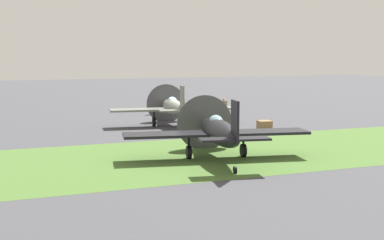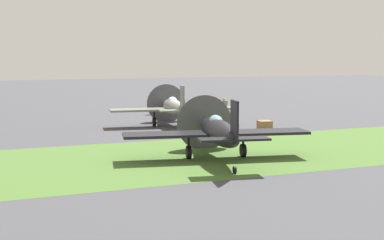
# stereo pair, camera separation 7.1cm
# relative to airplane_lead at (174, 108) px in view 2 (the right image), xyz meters

# --- Properties ---
(ground_plane) EXTENTS (160.00, 160.00, 0.00)m
(ground_plane) POSITION_rel_airplane_lead_xyz_m (0.91, 0.24, -1.41)
(ground_plane) COLOR #424247
(grass_verge) EXTENTS (120.00, 11.00, 0.01)m
(grass_verge) POSITION_rel_airplane_lead_xyz_m (0.91, -11.34, -1.40)
(grass_verge) COLOR #476B2D
(grass_verge) RESTS_ON ground
(airplane_lead) EXTENTS (9.50, 7.55, 3.36)m
(airplane_lead) POSITION_rel_airplane_lead_xyz_m (0.00, 0.00, 0.00)
(airplane_lead) COLOR slate
(airplane_lead) RESTS_ON ground
(airplane_wingman) EXTENTS (9.69, 7.74, 3.43)m
(airplane_wingman) POSITION_rel_airplane_lead_xyz_m (-2.05, -12.55, 0.03)
(airplane_wingman) COLOR black
(airplane_wingman) RESTS_ON ground
(ground_crew_chief) EXTENTS (0.60, 0.38, 1.73)m
(ground_crew_chief) POSITION_rel_airplane_lead_xyz_m (0.94, 8.31, -0.49)
(ground_crew_chief) COLOR #2D3342
(ground_crew_chief) RESTS_ON ground
(ground_crew_mechanic) EXTENTS (0.56, 0.38, 1.73)m
(ground_crew_mechanic) POSITION_rel_airplane_lead_xyz_m (5.55, 3.10, -0.49)
(ground_crew_mechanic) COLOR #847A5B
(ground_crew_mechanic) RESTS_ON ground
(fuel_drum) EXTENTS (0.60, 0.60, 0.90)m
(fuel_drum) POSITION_rel_airplane_lead_xyz_m (1.77, -6.67, -0.96)
(fuel_drum) COLOR #476633
(fuel_drum) RESTS_ON ground
(supply_crate) EXTENTS (1.02, 1.02, 0.64)m
(supply_crate) POSITION_rel_airplane_lead_xyz_m (5.45, -4.01, -1.09)
(supply_crate) COLOR olive
(supply_crate) RESTS_ON ground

